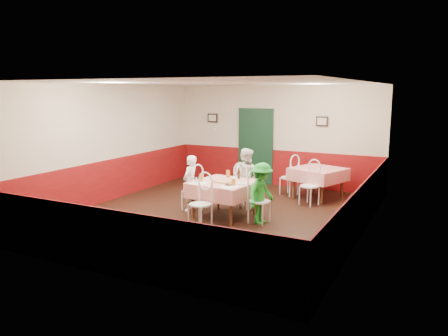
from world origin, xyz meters
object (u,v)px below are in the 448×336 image
at_px(chair_right, 259,201).
at_px(diner_far, 246,178).
at_px(chair_second_b, 309,186).
at_px(second_table, 318,183).
at_px(chair_left, 192,191).
at_px(main_table, 224,199).
at_px(beer_bottle, 239,174).
at_px(glass_a, 201,178).
at_px(chair_second_a, 289,178).
at_px(chair_far, 245,188).
at_px(glass_c, 228,174).
at_px(glass_b, 233,182).
at_px(wallet, 228,185).
at_px(diner_right, 261,193).
at_px(diner_left, 190,183).
at_px(pizza, 224,181).
at_px(chair_near, 200,204).

bearing_deg(chair_right, diner_far, 41.81).
xyz_separation_m(chair_right, chair_second_b, (0.50, 1.85, 0.00)).
height_order(second_table, chair_left, chair_left).
height_order(main_table, beer_bottle, beer_bottle).
distance_m(main_table, chair_left, 0.85).
bearing_deg(glass_a, diner_far, 63.26).
relative_size(chair_right, chair_second_a, 1.00).
bearing_deg(chair_far, glass_c, 70.91).
distance_m(main_table, glass_c, 0.65).
relative_size(chair_far, glass_b, 6.49).
bearing_deg(glass_b, main_table, 141.95).
bearing_deg(wallet, glass_c, 123.44).
xyz_separation_m(glass_a, wallet, (0.70, -0.12, -0.07)).
xyz_separation_m(chair_second_a, diner_right, (0.30, -2.61, 0.17)).
bearing_deg(second_table, wallet, -111.21).
relative_size(chair_left, chair_second_a, 1.00).
distance_m(chair_left, diner_left, 0.18).
bearing_deg(chair_second_a, chair_far, 3.74).
distance_m(chair_right, diner_right, 0.18).
bearing_deg(glass_b, diner_left, 163.10).
relative_size(chair_second_a, glass_b, 6.49).
relative_size(chair_left, wallet, 8.18).
xyz_separation_m(chair_left, diner_right, (1.74, -0.20, 0.17)).
bearing_deg(pizza, chair_left, 171.00).
xyz_separation_m(chair_far, wallet, (0.16, -1.15, 0.32)).
height_order(wallet, diner_far, diner_far).
relative_size(beer_bottle, diner_right, 0.17).
height_order(main_table, chair_second_a, chair_second_a).
relative_size(chair_left, diner_right, 0.72).
bearing_deg(chair_right, main_table, 88.45).
bearing_deg(glass_b, wallet, -164.67).
bearing_deg(diner_right, chair_second_a, 14.56).
bearing_deg(pizza, chair_near, -97.73).
xyz_separation_m(second_table, chair_left, (-2.19, -2.41, 0.08)).
relative_size(chair_far, wallet, 8.18).
xyz_separation_m(second_table, pizza, (-1.33, -2.55, 0.40)).
xyz_separation_m(chair_near, glass_c, (-0.03, 1.29, 0.39)).
relative_size(glass_a, beer_bottle, 0.73).
bearing_deg(beer_bottle, chair_right, -35.76).
xyz_separation_m(chair_second_b, glass_c, (-1.47, -1.32, 0.39)).
relative_size(glass_b, diner_left, 0.11).
relative_size(glass_c, diner_far, 0.11).
relative_size(chair_far, diner_right, 0.72).
height_order(second_table, wallet, wallet).
distance_m(chair_right, diner_far, 1.26).
bearing_deg(chair_near, chair_right, 49.27).
height_order(chair_left, glass_c, glass_c).
bearing_deg(chair_near, chair_second_b, 71.76).
bearing_deg(pizza, glass_c, 106.03).
bearing_deg(chair_far, diner_far, -86.86).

